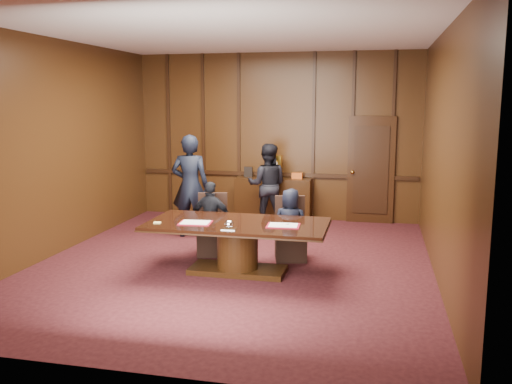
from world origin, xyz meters
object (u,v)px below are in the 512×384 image
at_px(sideboard, 273,197).
at_px(witness_left, 190,186).
at_px(signatory_left, 211,219).
at_px(conference_table, 238,239).
at_px(signatory_right, 290,225).
at_px(witness_right, 267,185).

relative_size(sideboard, witness_left, 0.84).
bearing_deg(signatory_left, conference_table, 132.22).
xyz_separation_m(signatory_left, witness_left, (-0.76, 1.13, 0.34)).
relative_size(conference_table, signatory_left, 2.15).
distance_m(signatory_left, witness_left, 1.40).
distance_m(signatory_right, witness_right, 2.48).
xyz_separation_m(sideboard, witness_right, (-0.02, -0.54, 0.35)).
distance_m(sideboard, signatory_right, 2.98).
distance_m(sideboard, witness_right, 0.64).
bearing_deg(witness_left, witness_right, -143.24).
xyz_separation_m(sideboard, conference_table, (0.17, -3.66, 0.02)).
bearing_deg(witness_right, signatory_right, 104.16).
xyz_separation_m(sideboard, signatory_right, (0.82, -2.86, 0.09)).
bearing_deg(signatory_right, signatory_left, 3.22).
xyz_separation_m(conference_table, witness_left, (-1.41, 1.93, 0.44)).
distance_m(signatory_left, witness_right, 2.37).
bearing_deg(conference_table, witness_right, 93.57).
relative_size(conference_table, signatory_right, 2.27).
bearing_deg(conference_table, sideboard, 92.71).
xyz_separation_m(witness_left, witness_right, (1.21, 1.19, -0.12)).
relative_size(sideboard, conference_table, 0.61).
distance_m(conference_table, signatory_right, 1.03).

